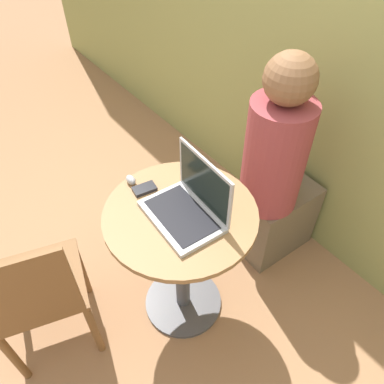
{
  "coord_description": "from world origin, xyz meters",
  "views": [
    {
      "loc": [
        0.86,
        -0.6,
        1.9
      ],
      "look_at": [
        0.01,
        0.05,
        0.84
      ],
      "focal_mm": 35.0,
      "sensor_mm": 36.0,
      "label": 1
    }
  ],
  "objects_px": {
    "chair_empty": "(38,296)",
    "person_seated": "(276,182)",
    "cell_phone": "(144,189)",
    "laptop": "(189,204)"
  },
  "relations": [
    {
      "from": "chair_empty",
      "to": "person_seated",
      "type": "bearing_deg",
      "value": 81.64
    },
    {
      "from": "cell_phone",
      "to": "person_seated",
      "type": "distance_m",
      "value": 0.73
    },
    {
      "from": "chair_empty",
      "to": "person_seated",
      "type": "relative_size",
      "value": 0.68
    },
    {
      "from": "laptop",
      "to": "cell_phone",
      "type": "distance_m",
      "value": 0.25
    },
    {
      "from": "laptop",
      "to": "person_seated",
      "type": "distance_m",
      "value": 0.66
    },
    {
      "from": "person_seated",
      "to": "cell_phone",
      "type": "bearing_deg",
      "value": -105.48
    },
    {
      "from": "laptop",
      "to": "person_seated",
      "type": "relative_size",
      "value": 0.28
    },
    {
      "from": "laptop",
      "to": "chair_empty",
      "type": "xyz_separation_m",
      "value": [
        -0.23,
        -0.65,
        -0.35
      ]
    },
    {
      "from": "cell_phone",
      "to": "person_seated",
      "type": "height_order",
      "value": "person_seated"
    },
    {
      "from": "laptop",
      "to": "cell_phone",
      "type": "relative_size",
      "value": 3.22
    }
  ]
}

